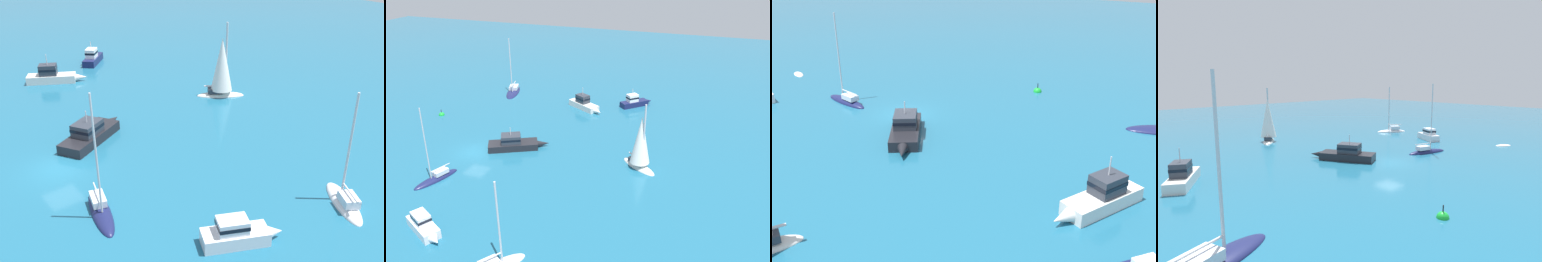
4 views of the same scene
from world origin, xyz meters
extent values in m
plane|color=#1E607F|center=(0.00, 0.00, 0.00)|extent=(160.00, 160.00, 0.00)
cube|color=#191E4C|center=(-21.15, 13.92, 0.40)|extent=(3.98, 3.92, 0.81)
cone|color=#191E4C|center=(-23.00, 15.71, 0.40)|extent=(1.32, 1.31, 0.81)
cube|color=white|center=(-20.90, 13.68, 1.35)|extent=(1.88, 1.87, 1.09)
cube|color=black|center=(-20.90, 13.68, 1.41)|extent=(1.94, 1.93, 0.24)
cylinder|color=silver|center=(-20.90, 13.68, 2.32)|extent=(0.08, 0.08, 0.84)
cube|color=silver|center=(-17.74, 7.15, 0.43)|extent=(3.99, 5.18, 0.85)
cone|color=silver|center=(-16.15, 9.82, 0.43)|extent=(1.38, 1.52, 0.85)
cube|color=#2D333D|center=(-17.87, 6.93, 1.43)|extent=(2.05, 2.22, 1.15)
cube|color=black|center=(-17.87, 6.93, 1.48)|extent=(2.11, 2.28, 0.24)
cylinder|color=silver|center=(-17.87, 6.93, 2.57)|extent=(0.08, 0.08, 1.13)
ellipsoid|color=#191E4C|center=(-20.48, -6.14, 0.00)|extent=(6.96, 3.90, 0.72)
cube|color=silver|center=(-21.24, -6.40, 0.63)|extent=(2.32, 1.88, 0.55)
cylinder|color=silver|center=(-19.84, -5.93, 4.67)|extent=(0.17, 0.17, 8.63)
cylinder|color=silver|center=(-21.27, -6.41, 1.16)|extent=(2.91, 1.08, 0.13)
cylinder|color=silver|center=(15.02, 12.35, 3.84)|extent=(0.15, 0.15, 6.88)
cylinder|color=silver|center=(15.90, 11.76, 1.20)|extent=(1.84, 1.27, 0.12)
ellipsoid|color=silver|center=(-3.23, 18.64, 0.00)|extent=(3.89, 4.61, 0.72)
cube|color=#2D333D|center=(-3.56, 18.18, 0.57)|extent=(1.61, 1.71, 0.43)
cylinder|color=silver|center=(-2.95, 19.02, 3.85)|extent=(0.20, 0.20, 6.98)
cylinder|color=silver|center=(-3.57, 18.16, 1.04)|extent=(1.38, 1.80, 0.16)
cone|color=white|center=(-3.18, 18.70, 3.28)|extent=(2.96, 2.96, 5.24)
ellipsoid|color=#191E4C|center=(6.61, -0.26, 0.00)|extent=(5.24, 2.61, 0.81)
cube|color=silver|center=(6.03, -0.08, 0.63)|extent=(1.71, 1.24, 0.45)
cylinder|color=silver|center=(7.10, -0.41, 4.21)|extent=(0.12, 0.12, 7.61)
cylinder|color=silver|center=(6.00, -0.08, 1.11)|extent=(2.23, 0.75, 0.10)
cube|color=white|center=(13.79, 4.13, 0.42)|extent=(2.97, 3.97, 0.84)
cone|color=white|center=(14.84, 6.16, 0.42)|extent=(1.17, 1.21, 0.84)
cube|color=silver|center=(13.70, 3.96, 1.25)|extent=(1.78, 2.02, 0.83)
cube|color=black|center=(13.70, 3.96, 1.29)|extent=(1.83, 2.07, 0.24)
cube|color=black|center=(-2.42, 3.75, 0.40)|extent=(4.59, 6.03, 0.80)
cone|color=black|center=(-4.11, 6.85, 0.40)|extent=(1.39, 1.64, 0.80)
cube|color=#2D333D|center=(-2.32, 3.57, 1.29)|extent=(2.54, 2.76, 0.99)
cube|color=black|center=(-2.32, 3.57, 1.34)|extent=(2.59, 2.81, 0.24)
cylinder|color=silver|center=(-2.32, 3.57, 2.27)|extent=(0.08, 0.08, 0.95)
sphere|color=green|center=(-8.17, -10.89, 0.00)|extent=(0.81, 0.81, 0.81)
cylinder|color=black|center=(-8.17, -10.89, 0.62)|extent=(0.08, 0.08, 0.43)
camera|label=1|loc=(27.36, -10.01, 16.40)|focal=41.66mm
camera|label=2|loc=(34.97, 25.77, 21.67)|focal=37.81mm
camera|label=3|loc=(-20.46, 30.35, 14.36)|focal=42.74mm
camera|label=4|loc=(-25.50, -20.49, 8.56)|focal=30.18mm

